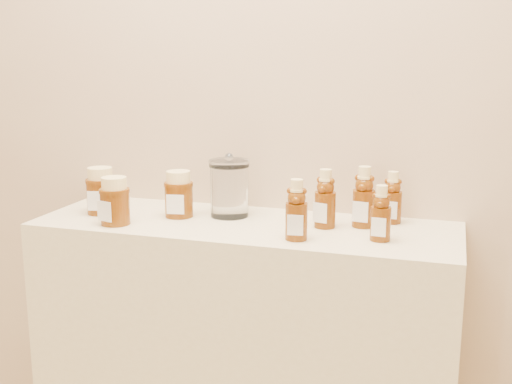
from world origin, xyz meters
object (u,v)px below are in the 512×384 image
(display_table, at_px, (245,369))
(bear_bottle_front_left, at_px, (297,206))
(honey_jar_left, at_px, (101,191))
(bear_bottle_back_left, at_px, (325,195))
(glass_canister, at_px, (229,186))

(display_table, bearing_deg, bear_bottle_front_left, -32.05)
(honey_jar_left, bearing_deg, bear_bottle_front_left, -19.48)
(bear_bottle_back_left, relative_size, honey_jar_left, 1.32)
(bear_bottle_front_left, xyz_separation_m, glass_canister, (-0.25, 0.18, 0.00))
(glass_canister, bearing_deg, display_table, -44.17)
(bear_bottle_back_left, height_order, bear_bottle_front_left, bear_bottle_back_left)
(bear_bottle_back_left, relative_size, bear_bottle_front_left, 1.03)
(bear_bottle_back_left, bearing_deg, glass_canister, -171.89)
(bear_bottle_back_left, distance_m, glass_canister, 0.30)
(bear_bottle_back_left, height_order, glass_canister, bear_bottle_back_left)
(bear_bottle_back_left, distance_m, bear_bottle_front_left, 0.15)
(bear_bottle_back_left, xyz_separation_m, bear_bottle_front_left, (-0.05, -0.14, -0.00))
(display_table, relative_size, bear_bottle_front_left, 6.68)
(bear_bottle_back_left, bearing_deg, bear_bottle_front_left, -93.10)
(glass_canister, bearing_deg, bear_bottle_front_left, -35.78)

